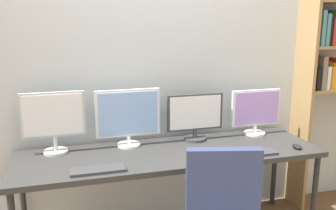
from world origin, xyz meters
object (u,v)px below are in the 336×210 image
at_px(monitor_center_left, 128,116).
at_px(monitor_far_left, 54,119).
at_px(bookshelf, 336,58).
at_px(keyboard_left, 98,170).
at_px(desk, 170,158).
at_px(computer_mouse, 297,147).
at_px(monitor_center_right, 195,115).
at_px(monitor_far_right, 256,111).
at_px(keyboard_right, 251,153).

bearing_deg(monitor_center_left, monitor_far_left, -179.99).
height_order(bookshelf, keyboard_left, bookshelf).
relative_size(desk, computer_mouse, 23.92).
bearing_deg(monitor_center_right, monitor_far_right, -0.00).
bearing_deg(keyboard_right, monitor_far_left, 162.33).
relative_size(desk, keyboard_right, 6.08).
bearing_deg(keyboard_right, monitor_far_right, 58.77).
relative_size(bookshelf, computer_mouse, 22.58).
xyz_separation_m(desk, monitor_far_left, (-0.83, 0.21, 0.31)).
bearing_deg(monitor_far_left, monitor_far_right, -0.00).
xyz_separation_m(monitor_far_right, keyboard_right, (-0.27, -0.44, -0.20)).
xyz_separation_m(bookshelf, monitor_far_left, (-2.44, -0.02, -0.38)).
bearing_deg(desk, keyboard_left, -157.67).
bearing_deg(desk, monitor_center_right, 37.56).
bearing_deg(keyboard_right, keyboard_left, 180.00).
bearing_deg(monitor_center_left, desk, -37.57).
height_order(desk, computer_mouse, computer_mouse).
bearing_deg(keyboard_left, monitor_far_left, 121.23).
height_order(desk, keyboard_left, keyboard_left).
distance_m(monitor_far_left, computer_mouse, 1.86).
relative_size(monitor_center_right, computer_mouse, 4.90).
bearing_deg(keyboard_left, monitor_far_right, 17.67).
bearing_deg(monitor_center_right, desk, -142.44).
distance_m(monitor_far_right, computer_mouse, 0.48).
distance_m(monitor_center_left, monitor_center_right, 0.55).
bearing_deg(desk, monitor_far_left, 165.62).
bearing_deg(desk, keyboard_right, -22.33).
bearing_deg(keyboard_left, bookshelf, 11.98).
distance_m(keyboard_left, computer_mouse, 1.52).
bearing_deg(bookshelf, monitor_center_right, -179.24).
relative_size(keyboard_left, keyboard_right, 0.96).
distance_m(bookshelf, monitor_center_left, 1.93).
bearing_deg(desk, computer_mouse, -12.13).
bearing_deg(monitor_far_right, monitor_center_left, 180.00).
height_order(desk, monitor_center_right, monitor_center_right).
xyz_separation_m(monitor_center_left, monitor_far_right, (1.10, -0.00, -0.03)).
bearing_deg(computer_mouse, desk, 167.87).
bearing_deg(keyboard_right, monitor_center_right, 122.70).
height_order(monitor_far_right, keyboard_right, monitor_far_right).
xyz_separation_m(keyboard_left, keyboard_right, (1.12, 0.00, 0.00)).
relative_size(bookshelf, monitor_far_right, 4.88).
height_order(monitor_far_left, monitor_center_left, monitor_far_left).
distance_m(monitor_far_left, keyboard_right, 1.48).
height_order(bookshelf, computer_mouse, bookshelf).
height_order(bookshelf, keyboard_right, bookshelf).
xyz_separation_m(monitor_center_right, keyboard_left, (-0.84, -0.44, -0.20)).
bearing_deg(monitor_center_left, monitor_center_right, -0.01).
distance_m(desk, monitor_far_right, 0.89).
relative_size(monitor_center_right, keyboard_left, 1.30).
distance_m(bookshelf, monitor_far_right, 0.89).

